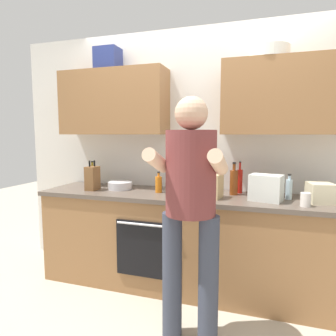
{
  "coord_description": "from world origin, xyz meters",
  "views": [
    {
      "loc": [
        0.65,
        -2.64,
        1.45
      ],
      "look_at": [
        -0.16,
        -0.1,
        1.15
      ],
      "focal_mm": 31.93,
      "sensor_mm": 36.0,
      "label": 1
    }
  ],
  "objects": [
    {
      "name": "bottle_hotsauce",
      "position": [
        0.45,
        0.21,
        1.02
      ],
      "size": [
        0.05,
        0.05,
        0.3
      ],
      "color": "red",
      "rests_on": "counter"
    },
    {
      "name": "grocery_bag_bread",
      "position": [
        0.21,
        -0.08,
        1.0
      ],
      "size": [
        0.23,
        0.2,
        0.21
      ],
      "primitive_type": "cube",
      "rotation": [
        0.0,
        0.0,
        -0.16
      ],
      "color": "tan",
      "rests_on": "counter"
    },
    {
      "name": "cup_coffee",
      "position": [
        0.97,
        -0.18,
        0.95
      ],
      "size": [
        0.08,
        0.08,
        0.11
      ],
      "primitive_type": "cylinder",
      "color": "white",
      "rests_on": "counter"
    },
    {
      "name": "counter",
      "position": [
        -0.0,
        -0.0,
        0.45
      ],
      "size": [
        2.84,
        0.67,
        0.9
      ],
      "color": "olive",
      "rests_on": "ground"
    },
    {
      "name": "bottle_vinegar",
      "position": [
        0.4,
        0.11,
        1.02
      ],
      "size": [
        0.07,
        0.07,
        0.3
      ],
      "color": "brown",
      "rests_on": "counter"
    },
    {
      "name": "bottle_juice",
      "position": [
        -0.29,
        -0.0,
        0.98
      ],
      "size": [
        0.06,
        0.06,
        0.2
      ],
      "color": "orange",
      "rests_on": "counter"
    },
    {
      "name": "bottle_water",
      "position": [
        0.87,
        0.06,
        0.99
      ],
      "size": [
        0.06,
        0.06,
        0.22
      ],
      "color": "silver",
      "rests_on": "counter"
    },
    {
      "name": "person_standing",
      "position": [
        0.19,
        -0.71,
        1.01
      ],
      "size": [
        0.49,
        0.45,
        1.7
      ],
      "color": "#383D4C",
      "rests_on": "ground"
    },
    {
      "name": "bottle_oil",
      "position": [
        -1.1,
        0.14,
        1.01
      ],
      "size": [
        0.06,
        0.06,
        0.26
      ],
      "color": "olive",
      "rests_on": "counter"
    },
    {
      "name": "knife_block",
      "position": [
        -0.96,
        -0.08,
        1.02
      ],
      "size": [
        0.1,
        0.14,
        0.29
      ],
      "color": "brown",
      "rests_on": "counter"
    },
    {
      "name": "mixing_bowl",
      "position": [
        -0.72,
        0.04,
        0.94
      ],
      "size": [
        0.24,
        0.24,
        0.07
      ],
      "primitive_type": "cylinder",
      "color": "silver",
      "rests_on": "counter"
    },
    {
      "name": "ground_plane",
      "position": [
        0.0,
        0.0,
        0.0
      ],
      "size": [
        12.0,
        12.0,
        0.0
      ],
      "primitive_type": "plane",
      "color": "#B2A893"
    },
    {
      "name": "back_wall_unit",
      "position": [
        -0.0,
        0.27,
        1.49
      ],
      "size": [
        4.0,
        0.39,
        2.5
      ],
      "color": "silver",
      "rests_on": "ground"
    },
    {
      "name": "bottle_wine",
      "position": [
        -0.02,
        -0.1,
        1.02
      ],
      "size": [
        0.06,
        0.06,
        0.3
      ],
      "color": "#471419",
      "rests_on": "counter"
    },
    {
      "name": "bottle_soy",
      "position": [
        -0.17,
        0.03,
        1.0
      ],
      "size": [
        0.05,
        0.05,
        0.25
      ],
      "color": "black",
      "rests_on": "counter"
    },
    {
      "name": "grocery_bag_produce",
      "position": [
        0.68,
        -0.06,
        1.01
      ],
      "size": [
        0.29,
        0.24,
        0.22
      ],
      "primitive_type": "cube",
      "rotation": [
        0.0,
        0.0,
        -0.25
      ],
      "color": "silver",
      "rests_on": "counter"
    },
    {
      "name": "grocery_bag_rice",
      "position": [
        1.1,
        -0.0,
        0.98
      ],
      "size": [
        0.22,
        0.24,
        0.16
      ],
      "primitive_type": "cube",
      "rotation": [
        0.0,
        0.0,
        0.19
      ],
      "color": "beige",
      "rests_on": "counter"
    },
    {
      "name": "cup_stoneware",
      "position": [
        -0.04,
        0.01,
        0.95
      ],
      "size": [
        0.08,
        0.08,
        0.1
      ],
      "primitive_type": "cylinder",
      "color": "slate",
      "rests_on": "counter"
    }
  ]
}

